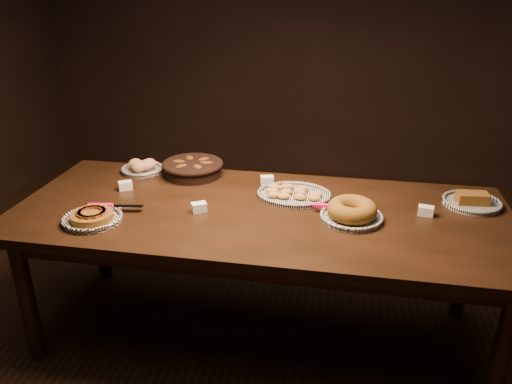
% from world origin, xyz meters
% --- Properties ---
extents(ground, '(5.00, 5.00, 0.00)m').
position_xyz_m(ground, '(0.00, 0.00, 0.00)').
color(ground, black).
rests_on(ground, ground).
extents(buffet_table, '(2.40, 1.00, 0.75)m').
position_xyz_m(buffet_table, '(0.00, 0.00, 0.68)').
color(buffet_table, black).
rests_on(buffet_table, ground).
extents(apple_tart_plate, '(0.33, 0.30, 0.05)m').
position_xyz_m(apple_tart_plate, '(-0.74, -0.26, 0.77)').
color(apple_tart_plate, white).
rests_on(apple_tart_plate, buffet_table).
extents(madeleine_platter, '(0.38, 0.31, 0.04)m').
position_xyz_m(madeleine_platter, '(0.14, 0.18, 0.77)').
color(madeleine_platter, black).
rests_on(madeleine_platter, buffet_table).
extents(bundt_cake_plate, '(0.33, 0.29, 0.09)m').
position_xyz_m(bundt_cake_plate, '(0.44, -0.03, 0.79)').
color(bundt_cake_plate, black).
rests_on(bundt_cake_plate, buffet_table).
extents(croissant_basket, '(0.41, 0.41, 0.09)m').
position_xyz_m(croissant_basket, '(-0.45, 0.38, 0.80)').
color(croissant_basket, black).
rests_on(croissant_basket, buffet_table).
extents(bread_roll_plate, '(0.24, 0.24, 0.08)m').
position_xyz_m(bread_roll_plate, '(-0.76, 0.38, 0.78)').
color(bread_roll_plate, white).
rests_on(bread_roll_plate, buffet_table).
extents(loaf_plate, '(0.28, 0.28, 0.06)m').
position_xyz_m(loaf_plate, '(1.02, 0.24, 0.77)').
color(loaf_plate, black).
rests_on(loaf_plate, buffet_table).
extents(tent_cards, '(1.61, 0.47, 0.04)m').
position_xyz_m(tent_cards, '(0.03, 0.08, 0.77)').
color(tent_cards, white).
rests_on(tent_cards, buffet_table).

